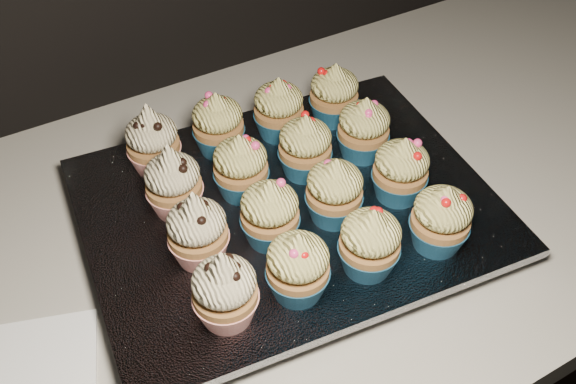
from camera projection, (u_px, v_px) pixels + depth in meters
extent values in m
cube|color=beige|center=(129.00, 282.00, 0.72)|extent=(2.44, 0.64, 0.04)
cube|color=black|center=(288.00, 216.00, 0.74)|extent=(0.45, 0.36, 0.02)
cube|color=silver|center=(288.00, 206.00, 0.73)|extent=(0.49, 0.40, 0.01)
cone|color=red|center=(227.00, 306.00, 0.61)|extent=(0.06, 0.06, 0.03)
ellipsoid|color=beige|center=(224.00, 282.00, 0.58)|extent=(0.06, 0.06, 0.04)
cone|color=beige|center=(222.00, 262.00, 0.56)|extent=(0.03, 0.03, 0.03)
cone|color=navy|center=(298.00, 281.00, 0.63)|extent=(0.06, 0.06, 0.03)
ellipsoid|color=#DED170|center=(298.00, 257.00, 0.60)|extent=(0.06, 0.06, 0.04)
cone|color=#DED170|center=(298.00, 240.00, 0.59)|extent=(0.03, 0.03, 0.02)
cone|color=navy|center=(368.00, 257.00, 0.65)|extent=(0.06, 0.06, 0.03)
ellipsoid|color=#DED170|center=(371.00, 232.00, 0.62)|extent=(0.06, 0.06, 0.04)
cone|color=#DED170|center=(373.00, 216.00, 0.61)|extent=(0.03, 0.03, 0.02)
cone|color=navy|center=(437.00, 234.00, 0.67)|extent=(0.06, 0.06, 0.03)
ellipsoid|color=#DED170|center=(443.00, 209.00, 0.65)|extent=(0.06, 0.06, 0.04)
cone|color=#DED170|center=(447.00, 192.00, 0.63)|extent=(0.03, 0.03, 0.02)
cone|color=red|center=(200.00, 247.00, 0.66)|extent=(0.06, 0.06, 0.03)
ellipsoid|color=beige|center=(196.00, 222.00, 0.63)|extent=(0.06, 0.06, 0.04)
cone|color=beige|center=(193.00, 202.00, 0.62)|extent=(0.03, 0.03, 0.03)
cone|color=navy|center=(270.00, 228.00, 0.68)|extent=(0.06, 0.06, 0.03)
ellipsoid|color=#DED170|center=(270.00, 203.00, 0.65)|extent=(0.06, 0.06, 0.04)
cone|color=#DED170|center=(269.00, 187.00, 0.64)|extent=(0.03, 0.03, 0.02)
cone|color=navy|center=(333.00, 206.00, 0.70)|extent=(0.06, 0.06, 0.03)
ellipsoid|color=#DED170|center=(335.00, 181.00, 0.68)|extent=(0.06, 0.06, 0.04)
cone|color=#DED170|center=(336.00, 165.00, 0.66)|extent=(0.03, 0.03, 0.02)
cone|color=navy|center=(398.00, 185.00, 0.73)|extent=(0.06, 0.06, 0.03)
ellipsoid|color=#DED170|center=(402.00, 160.00, 0.70)|extent=(0.06, 0.06, 0.04)
cone|color=#DED170|center=(405.00, 144.00, 0.68)|extent=(0.03, 0.03, 0.02)
cone|color=red|center=(176.00, 199.00, 0.71)|extent=(0.06, 0.06, 0.03)
ellipsoid|color=beige|center=(172.00, 174.00, 0.68)|extent=(0.06, 0.06, 0.04)
cone|color=beige|center=(168.00, 154.00, 0.66)|extent=(0.03, 0.03, 0.03)
cone|color=navy|center=(242.00, 182.00, 0.73)|extent=(0.06, 0.06, 0.03)
ellipsoid|color=#DED170|center=(240.00, 157.00, 0.70)|extent=(0.06, 0.06, 0.04)
cone|color=#DED170|center=(239.00, 141.00, 0.69)|extent=(0.03, 0.03, 0.02)
cone|color=navy|center=(305.00, 162.00, 0.75)|extent=(0.06, 0.06, 0.03)
ellipsoid|color=#DED170|center=(305.00, 137.00, 0.73)|extent=(0.06, 0.06, 0.04)
cone|color=#DED170|center=(306.00, 121.00, 0.71)|extent=(0.03, 0.03, 0.02)
cone|color=navy|center=(362.00, 144.00, 0.78)|extent=(0.06, 0.06, 0.03)
ellipsoid|color=#DED170|center=(365.00, 119.00, 0.75)|extent=(0.06, 0.06, 0.04)
cone|color=#DED170|center=(366.00, 103.00, 0.73)|extent=(0.03, 0.03, 0.02)
cone|color=red|center=(156.00, 158.00, 0.76)|extent=(0.06, 0.06, 0.03)
ellipsoid|color=beige|center=(151.00, 133.00, 0.73)|extent=(0.06, 0.06, 0.04)
cone|color=beige|center=(147.00, 113.00, 0.71)|extent=(0.03, 0.03, 0.03)
cone|color=navy|center=(220.00, 139.00, 0.78)|extent=(0.06, 0.06, 0.03)
ellipsoid|color=#DED170|center=(217.00, 115.00, 0.76)|extent=(0.06, 0.06, 0.04)
cone|color=#DED170|center=(216.00, 99.00, 0.74)|extent=(0.03, 0.03, 0.02)
cone|color=navy|center=(279.00, 124.00, 0.81)|extent=(0.06, 0.06, 0.03)
ellipsoid|color=#DED170|center=(279.00, 99.00, 0.78)|extent=(0.06, 0.06, 0.04)
cone|color=#DED170|center=(278.00, 84.00, 0.76)|extent=(0.03, 0.03, 0.02)
cone|color=navy|center=(333.00, 109.00, 0.83)|extent=(0.06, 0.06, 0.03)
ellipsoid|color=#DED170|center=(335.00, 85.00, 0.80)|extent=(0.06, 0.06, 0.04)
cone|color=#DED170|center=(336.00, 69.00, 0.78)|extent=(0.03, 0.03, 0.02)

